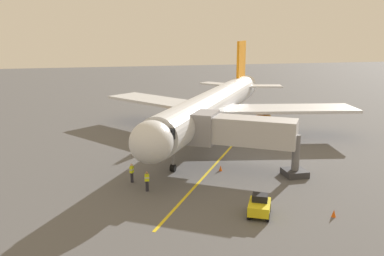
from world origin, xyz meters
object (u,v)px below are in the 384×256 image
(ground_crew_wing_walker, at_px, (147,181))
(safety_cone_nose_left, at_px, (334,213))
(ground_crew_marshaller, at_px, (132,173))
(safety_cone_nose_right, at_px, (221,168))
(jet_bridge, at_px, (235,131))
(tug_near_nose, at_px, (259,206))
(airplane, at_px, (214,105))

(ground_crew_wing_walker, distance_m, safety_cone_nose_left, 14.70)
(ground_crew_marshaller, distance_m, safety_cone_nose_right, 8.56)
(ground_crew_wing_walker, distance_m, safety_cone_nose_right, 8.20)
(jet_bridge, bearing_deg, safety_cone_nose_right, 3.82)
(ground_crew_wing_walker, xyz_separation_m, tug_near_nose, (-7.31, 6.40, -0.18))
(ground_crew_wing_walker, relative_size, tug_near_nose, 0.63)
(ground_crew_wing_walker, bearing_deg, safety_cone_nose_left, 147.56)
(airplane, relative_size, jet_bridge, 3.37)
(ground_crew_marshaller, xyz_separation_m, tug_near_nose, (-8.35, 8.74, -0.18))
(ground_crew_marshaller, distance_m, tug_near_nose, 12.09)
(jet_bridge, xyz_separation_m, ground_crew_marshaller, (9.91, 1.20, -2.88))
(tug_near_nose, bearing_deg, jet_bridge, -98.88)
(ground_crew_marshaller, relative_size, tug_near_nose, 0.63)
(airplane, relative_size, safety_cone_nose_right, 65.26)
(airplane, height_order, safety_cone_nose_left, airplane)
(jet_bridge, bearing_deg, ground_crew_wing_walker, 21.75)
(ground_crew_wing_walker, relative_size, safety_cone_nose_right, 3.11)
(tug_near_nose, height_order, safety_cone_nose_right, tug_near_nose)
(safety_cone_nose_left, bearing_deg, jet_bridge, -72.79)
(safety_cone_nose_right, bearing_deg, ground_crew_marshaller, 7.43)
(airplane, height_order, ground_crew_marshaller, airplane)
(jet_bridge, relative_size, ground_crew_marshaller, 6.23)
(ground_crew_marshaller, bearing_deg, ground_crew_wing_walker, 114.13)
(airplane, distance_m, tug_near_nose, 22.79)
(tug_near_nose, bearing_deg, ground_crew_marshaller, -46.28)
(tug_near_nose, xyz_separation_m, safety_cone_nose_left, (-5.09, 1.48, -0.43))
(airplane, xyz_separation_m, safety_cone_nose_right, (2.91, 12.50, -3.73))
(safety_cone_nose_left, bearing_deg, airplane, -85.04)
(airplane, bearing_deg, safety_cone_nose_right, 76.91)
(ground_crew_marshaller, xyz_separation_m, safety_cone_nose_right, (-8.47, -1.10, -0.61))
(tug_near_nose, bearing_deg, safety_cone_nose_left, 163.81)
(jet_bridge, distance_m, tug_near_nose, 10.51)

